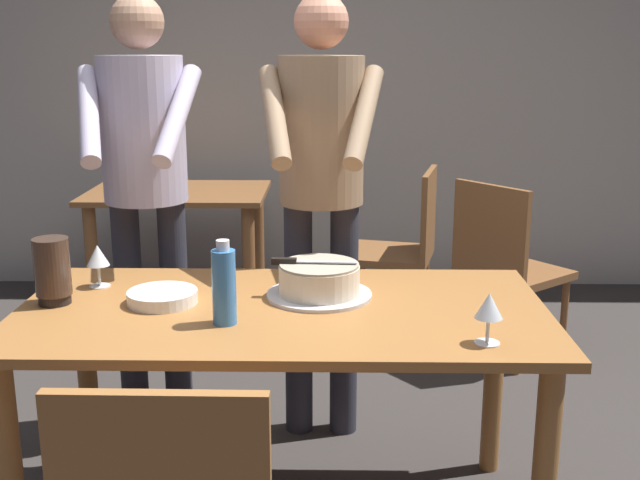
% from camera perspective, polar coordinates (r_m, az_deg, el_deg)
% --- Properties ---
extents(back_wall, '(10.00, 0.12, 2.70)m').
position_cam_1_polar(back_wall, '(5.01, -0.83, 11.98)').
color(back_wall, '#BCB7AD').
rests_on(back_wall, ground_plane).
extents(main_dining_table, '(1.63, 0.85, 0.75)m').
position_cam_1_polar(main_dining_table, '(2.45, -2.76, -7.38)').
color(main_dining_table, '#9E6633').
rests_on(main_dining_table, ground_plane).
extents(cake_on_platter, '(0.34, 0.34, 0.11)m').
position_cam_1_polar(cake_on_platter, '(2.49, -0.06, -3.04)').
color(cake_on_platter, silver).
rests_on(cake_on_platter, main_dining_table).
extents(cake_knife, '(0.27, 0.04, 0.02)m').
position_cam_1_polar(cake_knife, '(2.48, -1.71, -1.58)').
color(cake_knife, silver).
rests_on(cake_knife, cake_on_platter).
extents(plate_stack, '(0.22, 0.22, 0.04)m').
position_cam_1_polar(plate_stack, '(2.49, -11.49, -4.12)').
color(plate_stack, white).
rests_on(plate_stack, main_dining_table).
extents(wine_glass_near, '(0.08, 0.08, 0.14)m').
position_cam_1_polar(wine_glass_near, '(2.14, 12.30, -4.87)').
color(wine_glass_near, silver).
rests_on(wine_glass_near, main_dining_table).
extents(wine_glass_far, '(0.08, 0.08, 0.14)m').
position_cam_1_polar(wine_glass_far, '(2.68, -16.00, -1.21)').
color(wine_glass_far, silver).
rests_on(wine_glass_far, main_dining_table).
extents(water_bottle, '(0.07, 0.07, 0.25)m').
position_cam_1_polar(water_bottle, '(2.25, -7.06, -3.34)').
color(water_bottle, '#387AC6').
rests_on(water_bottle, main_dining_table).
extents(hurricane_lamp, '(0.11, 0.11, 0.21)m').
position_cam_1_polar(hurricane_lamp, '(2.55, -19.04, -2.13)').
color(hurricane_lamp, black).
rests_on(hurricane_lamp, main_dining_table).
extents(person_cutting_cake, '(0.47, 0.56, 1.72)m').
position_cam_1_polar(person_cutting_cake, '(2.94, 0.09, 5.11)').
color(person_cutting_cake, '#2D2D38').
rests_on(person_cutting_cake, ground_plane).
extents(person_standing_beside, '(0.47, 0.56, 1.72)m').
position_cam_1_polar(person_standing_beside, '(3.06, -12.74, 5.10)').
color(person_standing_beside, '#2D2D38').
rests_on(person_standing_beside, ground_plane).
extents(background_table, '(1.00, 0.70, 0.74)m').
position_cam_1_polar(background_table, '(4.49, -10.33, 1.56)').
color(background_table, brown).
rests_on(background_table, ground_plane).
extents(background_chair_0, '(0.62, 0.62, 0.90)m').
position_cam_1_polar(background_chair_0, '(3.92, 13.43, -1.71)').
color(background_chair_0, brown).
rests_on(background_chair_0, ground_plane).
extents(background_chair_1, '(0.53, 0.53, 0.90)m').
position_cam_1_polar(background_chair_1, '(4.21, 6.16, -0.34)').
color(background_chair_1, brown).
rests_on(background_chair_1, ground_plane).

